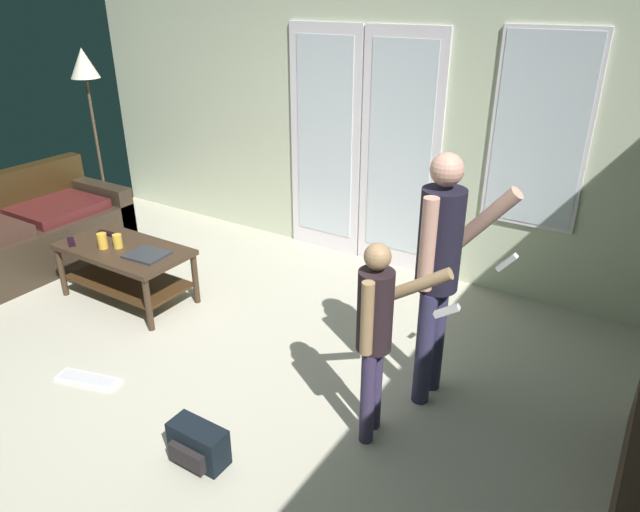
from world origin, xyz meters
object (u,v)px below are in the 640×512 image
Objects in this scene: backpack at (198,445)px; cup_by_laptop at (102,241)px; person_adult at (440,261)px; loose_keyboard at (88,379)px; floor_lamp at (86,77)px; coffee_table at (125,261)px; dvd_remote_slim at (71,242)px; tv_remote_black at (107,233)px; cup_near_edge at (118,241)px; laptop_closed at (147,255)px; person_child at (376,327)px; leather_couch at (18,239)px.

cup_by_laptop is at bearing 152.99° from backpack.
loose_keyboard is (-1.95, -1.08, -0.93)m from person_adult.
floor_lamp is 4.20m from backpack.
coffee_table is 6.46× the size of dvd_remote_slim.
dvd_remote_slim is (1.17, -1.25, -1.06)m from floor_lamp.
dvd_remote_slim is (-3.00, -0.33, -0.46)m from person_adult.
coffee_table is at bearing 38.60° from cup_by_laptop.
cup_by_laptop reaches higher than tv_remote_black.
cup_near_edge is 0.66× the size of dvd_remote_slim.
backpack is 2.08m from cup_near_edge.
laptop_closed is at bearing -2.24° from coffee_table.
person_child is at bearing 26.48° from dvd_remote_slim.
leather_couch is at bearing 176.64° from person_child.
person_child reaches higher than coffee_table.
person_child is (-0.13, -0.51, -0.21)m from person_adult.
coffee_table is at bearing 173.40° from laptop_closed.
leather_couch reaches higher than loose_keyboard.
person_child is 2.58m from cup_by_laptop.
person_child reaches higher than cup_by_laptop.
leather_couch is 1.77m from floor_lamp.
floor_lamp is 1.92m from tv_remote_black.
leather_couch is 6.31× the size of laptop_closed.
tv_remote_black is (0.97, 0.24, 0.19)m from leather_couch.
person_child is 2.50m from cup_near_edge.
backpack is at bearing -39.70° from laptop_closed.
coffee_table is (1.29, 0.13, 0.05)m from leather_couch.
cup_near_edge is (-2.60, -0.19, -0.42)m from person_adult.
tv_remote_black is (-2.77, 0.45, -0.25)m from person_child.
floor_lamp reaches higher than dvd_remote_slim.
loose_keyboard is 1.52× the size of laptop_closed.
person_adult reaches higher than leather_couch.
loose_keyboard is (0.63, -0.92, -0.33)m from coffee_table.
backpack is (1.74, -1.04, -0.23)m from coffee_table.
coffee_table reaches higher than loose_keyboard.
coffee_table is 0.32m from laptop_closed.
person_adult is at bearing 3.57° from coffee_table.
dvd_remote_slim is (-2.86, 0.18, -0.25)m from person_child.
backpack is 2.66× the size of cup_by_laptop.
laptop_closed is at bearing -175.71° from person_adult.
cup_near_edge is at bearing 126.38° from loose_keyboard.
leather_couch reaches higher than laptop_closed.
floor_lamp reaches higher than laptop_closed.
cup_near_edge is (1.56, -1.11, -1.02)m from floor_lamp.
laptop_closed is 0.31m from cup_near_edge.
loose_keyboard is at bearing -151.03° from person_adult.
floor_lamp is 10.72× the size of dvd_remote_slim.
tv_remote_black reaches higher than loose_keyboard.
person_child is at bearing -3.36° from leather_couch.
laptop_closed is 1.78× the size of dvd_remote_slim.
cup_by_laptop is at bearing 44.38° from dvd_remote_slim.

